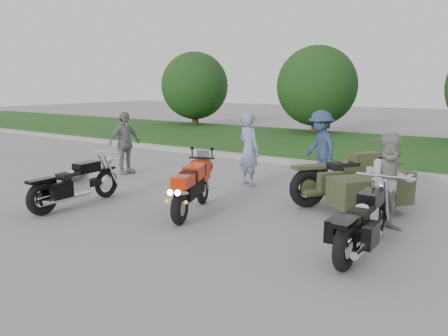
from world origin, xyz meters
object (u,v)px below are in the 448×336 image
Objects in this scene: cruiser_left at (73,186)px; person_back at (125,143)px; cruiser_right at (362,225)px; person_denim at (320,147)px; cruiser_sidecar at (359,186)px; person_grey at (391,183)px; sportbike_red at (191,186)px; person_stripe at (249,149)px.

cruiser_left is 1.30× the size of person_back.
cruiser_right is 4.42m from person_denim.
cruiser_left is at bearing -111.24° from cruiser_sidecar.
person_denim reaches higher than person_grey.
person_denim is (-2.18, 3.82, 0.44)m from cruiser_right.
person_grey reaches higher than sportbike_red.
person_grey is at bearing -12.78° from cruiser_sidecar.
cruiser_right is 1.26× the size of person_stripe.
person_grey is (3.47, -1.45, -0.06)m from person_stripe.
cruiser_right is 1.35× the size of person_grey.
cruiser_left is at bearing -177.80° from sportbike_red.
cruiser_sidecar is (2.36, 1.96, -0.05)m from sportbike_red.
cruiser_sidecar is at bearing 96.56° from person_grey.
person_grey is (0.04, 1.23, 0.37)m from cruiser_right.
cruiser_right is 0.89× the size of cruiser_sidecar.
cruiser_sidecar is 1.40× the size of person_denim.
sportbike_red is 1.05× the size of person_denim.
sportbike_red is 3.80m from person_denim.
cruiser_sidecar is at bearing -10.53° from person_denim.
cruiser_left is at bearing -146.10° from person_back.
cruiser_left is 1.23× the size of person_denim.
sportbike_red is at bearing 20.31° from cruiser_left.
person_denim is at bearing -63.53° from person_back.
cruiser_right is at bearing -101.83° from person_back.
person_denim is (-1.47, 1.72, 0.39)m from cruiser_sidecar.
sportbike_red is at bearing -103.84° from cruiser_sidecar.
person_denim is (1.24, 1.14, 0.02)m from person_stripe.
sportbike_red is 1.07× the size of person_stripe.
cruiser_right is at bearing -22.97° from sportbike_red.
cruiser_sidecar is (-0.71, 2.10, 0.05)m from cruiser_right.
person_stripe reaches higher than cruiser_right.
cruiser_sidecar reaches higher than cruiser_right.
person_grey is 6.82m from person_back.
sportbike_red is at bearing -64.72° from person_denim.
cruiser_sidecar reaches higher than sportbike_red.
sportbike_red is at bearing 117.80° from person_stripe.
person_stripe reaches higher than person_back.
person_stripe is at bearing -155.53° from cruiser_sidecar.
person_stripe is 3.39m from person_back.
person_grey is at bearing -91.75° from person_back.
cruiser_right is (3.07, -0.14, -0.10)m from sportbike_red.
sportbike_red reaches higher than cruiser_left.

